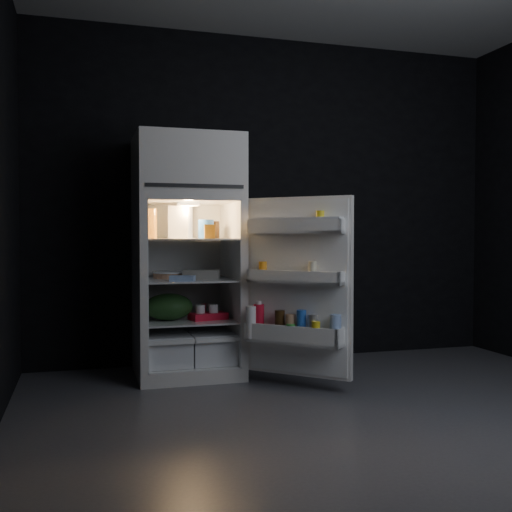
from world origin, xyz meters
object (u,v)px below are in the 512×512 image
object	(u,v)px
refrigerator	(186,248)
yogurt_tray	(208,316)
fridge_door	(297,289)
egg_carton	(201,275)
milk_jug	(181,222)

from	to	relation	value
refrigerator	yogurt_tray	distance (m)	0.54
fridge_door	egg_carton	bearing A→B (deg)	138.13
yogurt_tray	egg_carton	bearing A→B (deg)	-177.98
egg_carton	fridge_door	bearing A→B (deg)	-19.77
egg_carton	yogurt_tray	distance (m)	0.31
yogurt_tray	refrigerator	bearing A→B (deg)	125.85
refrigerator	fridge_door	xyz separation A→B (m)	(0.65, -0.64, -0.27)
egg_carton	milk_jug	bearing A→B (deg)	152.20
fridge_door	egg_carton	distance (m)	0.76
fridge_door	refrigerator	bearing A→B (deg)	135.40
fridge_door	yogurt_tray	size ratio (longest dim) A/B	4.52
refrigerator	milk_jug	distance (m)	0.20
fridge_door	milk_jug	distance (m)	1.06
milk_jug	yogurt_tray	world-z (taller)	milk_jug
refrigerator	milk_jug	world-z (taller)	refrigerator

